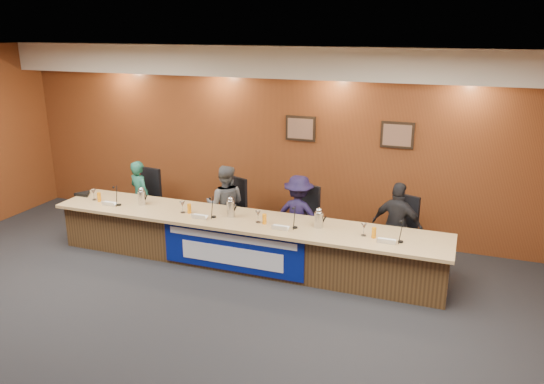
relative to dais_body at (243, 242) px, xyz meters
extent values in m
plane|color=black|center=(0.00, -2.40, -0.35)|extent=(10.00, 10.00, 0.00)
cube|color=silver|center=(0.00, -2.40, 2.85)|extent=(10.00, 8.00, 0.04)
cube|color=brown|center=(0.00, 1.60, 1.25)|extent=(10.00, 0.04, 3.20)
cube|color=beige|center=(0.00, 1.35, 2.60)|extent=(10.00, 0.50, 0.50)
cube|color=#4A321A|center=(0.00, 0.00, 0.00)|extent=(6.00, 0.80, 0.70)
cube|color=tan|center=(0.00, -0.05, 0.38)|extent=(6.10, 0.95, 0.05)
cube|color=navy|center=(0.00, -0.41, 0.03)|extent=(2.20, 0.02, 0.65)
cube|color=silver|center=(0.00, -0.43, 0.23)|extent=(2.00, 0.01, 0.10)
cube|color=silver|center=(0.00, -0.43, -0.05)|extent=(1.60, 0.01, 0.28)
cube|color=black|center=(0.40, 1.57, 1.50)|extent=(0.52, 0.04, 0.42)
cube|color=black|center=(2.00, 1.57, 1.50)|extent=(0.52, 0.04, 0.42)
imported|color=#1A5745|center=(-2.24, 0.64, 0.29)|extent=(0.55, 0.46, 1.28)
imported|color=#505256|center=(-0.59, 0.64, 0.32)|extent=(0.77, 0.67, 1.35)
imported|color=#181232|center=(0.68, 0.64, 0.30)|extent=(0.86, 0.51, 1.30)
imported|color=black|center=(2.21, 0.64, 0.32)|extent=(0.84, 0.51, 1.34)
cube|color=black|center=(-2.24, 0.74, 0.13)|extent=(0.54, 0.54, 0.08)
cube|color=black|center=(-0.59, 0.74, 0.13)|extent=(0.62, 0.62, 0.08)
cube|color=black|center=(0.68, 0.74, 0.13)|extent=(0.61, 0.61, 0.08)
cube|color=black|center=(2.21, 0.74, 0.13)|extent=(0.62, 0.62, 0.08)
cube|color=white|center=(-2.22, -0.27, 0.45)|extent=(0.24, 0.08, 0.10)
cylinder|color=black|center=(-2.08, -0.18, 0.41)|extent=(0.07, 0.07, 0.02)
cylinder|color=orange|center=(-2.50, -0.13, 0.47)|extent=(0.06, 0.06, 0.15)
cylinder|color=silver|center=(-2.63, -0.09, 0.49)|extent=(0.08, 0.08, 0.18)
cube|color=white|center=(-0.58, -0.30, 0.45)|extent=(0.24, 0.08, 0.10)
cylinder|color=black|center=(-0.41, -0.15, 0.41)|extent=(0.07, 0.07, 0.02)
cylinder|color=orange|center=(-0.84, -0.11, 0.47)|extent=(0.06, 0.06, 0.15)
cylinder|color=silver|center=(-0.95, -0.13, 0.49)|extent=(0.08, 0.08, 0.18)
cube|color=white|center=(0.70, -0.31, 0.45)|extent=(0.24, 0.08, 0.10)
cylinder|color=black|center=(0.87, -0.14, 0.41)|extent=(0.07, 0.07, 0.02)
cylinder|color=orange|center=(0.41, -0.14, 0.47)|extent=(0.06, 0.06, 0.15)
cylinder|color=silver|center=(0.30, -0.12, 0.49)|extent=(0.08, 0.08, 0.18)
cube|color=white|center=(2.18, -0.28, 0.45)|extent=(0.24, 0.08, 0.10)
cylinder|color=black|center=(2.35, -0.15, 0.41)|extent=(0.07, 0.07, 0.02)
cylinder|color=orange|center=(1.99, -0.12, 0.47)|extent=(0.06, 0.06, 0.15)
cylinder|color=silver|center=(1.84, -0.09, 0.49)|extent=(0.08, 0.08, 0.18)
cylinder|color=silver|center=(-1.75, -0.01, 0.51)|extent=(0.13, 0.13, 0.22)
cylinder|color=silver|center=(-0.18, -0.03, 0.52)|extent=(0.12, 0.12, 0.25)
cylinder|color=silver|center=(1.18, 0.01, 0.51)|extent=(0.13, 0.13, 0.22)
cylinder|color=black|center=(-2.96, 0.05, 0.43)|extent=(0.32, 0.32, 0.05)
camera|label=1|loc=(3.02, -6.85, 3.15)|focal=35.00mm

